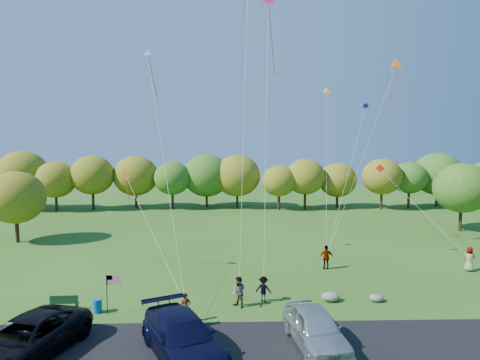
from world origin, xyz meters
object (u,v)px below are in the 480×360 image
object	(u,v)px
minivan_dark	(26,339)
minivan_navy	(183,338)
minivan_silver	(316,328)
park_bench	(64,302)
trash_barrel	(97,306)
flyer_c	(264,289)
flyer_d	(326,257)
flyer_a	(186,308)
flyer_e	(470,259)
flyer_b	(239,292)

from	to	relation	value
minivan_dark	minivan_navy	distance (m)	7.14
minivan_navy	minivan_dark	bearing A→B (deg)	153.31
minivan_silver	park_bench	distance (m)	14.68
park_bench	trash_barrel	world-z (taller)	park_bench
flyer_c	flyer_d	xyz separation A→B (m)	(5.41, 6.53, 0.14)
trash_barrel	park_bench	bearing A→B (deg)	167.98
flyer_c	trash_barrel	xyz separation A→B (m)	(-9.77, -1.43, -0.39)
minivan_dark	park_bench	xyz separation A→B (m)	(-0.42, 5.64, -0.49)
flyer_d	trash_barrel	xyz separation A→B (m)	(-15.17, -7.95, -0.53)
minivan_silver	flyer_d	world-z (taller)	minivan_silver
minivan_silver	flyer_c	xyz separation A→B (m)	(-2.01, 5.93, -0.17)
park_bench	flyer_a	bearing A→B (deg)	-16.80
flyer_e	trash_barrel	world-z (taller)	flyer_e
minivan_dark	minivan_navy	size ratio (longest dim) A/B	1.01
flyer_c	park_bench	bearing A→B (deg)	22.26
minivan_silver	flyer_b	size ratio (longest dim) A/B	2.89
flyer_c	flyer_d	world-z (taller)	flyer_d
trash_barrel	flyer_e	bearing A→B (deg)	15.33
flyer_a	flyer_c	xyz separation A→B (m)	(4.52, 2.85, -0.01)
flyer_c	flyer_d	distance (m)	8.48
flyer_a	park_bench	xyz separation A→B (m)	(-7.28, 1.86, -0.33)
minivan_silver	flyer_e	distance (m)	18.31
minivan_dark	flyer_d	bearing A→B (deg)	54.99
flyer_b	minivan_silver	bearing A→B (deg)	-11.00
minivan_dark	trash_barrel	xyz separation A→B (m)	(1.62, 5.21, -0.57)
minivan_dark	flyer_a	xyz separation A→B (m)	(6.86, 3.79, -0.17)
minivan_navy	trash_barrel	xyz separation A→B (m)	(-5.52, 5.39, -0.60)
minivan_dark	flyer_e	world-z (taller)	minivan_dark
minivan_navy	flyer_e	distance (m)	23.94
flyer_c	minivan_navy	bearing A→B (deg)	75.52
minivan_navy	park_bench	size ratio (longest dim) A/B	3.99
flyer_b	flyer_e	size ratio (longest dim) A/B	0.98
park_bench	trash_barrel	bearing A→B (deg)	-14.52
flyer_a	park_bench	distance (m)	7.52
flyer_a	flyer_b	distance (m)	3.58
park_bench	minivan_dark	bearing A→B (deg)	-88.25
park_bench	trash_barrel	xyz separation A→B (m)	(2.04, -0.43, -0.08)
flyer_d	flyer_e	xyz separation A→B (m)	(10.76, -0.84, 0.01)
minivan_dark	minivan_navy	xyz separation A→B (m)	(7.14, -0.18, 0.03)
minivan_navy	flyer_b	bearing A→B (deg)	40.21
flyer_c	flyer_e	bearing A→B (deg)	-143.18
flyer_d	flyer_b	bearing A→B (deg)	47.99
flyer_b	flyer_d	xyz separation A→B (m)	(6.94, 7.40, 0.01)
minivan_dark	trash_barrel	bearing A→B (deg)	89.63
flyer_a	flyer_b	xyz separation A→B (m)	(2.99, 1.97, 0.12)
minivan_navy	trash_barrel	world-z (taller)	minivan_navy
trash_barrel	flyer_a	bearing A→B (deg)	-15.18
flyer_d	flyer_e	distance (m)	10.79
minivan_dark	flyer_e	xyz separation A→B (m)	(27.55, 12.32, -0.03)
minivan_dark	minivan_silver	size ratio (longest dim) A/B	1.23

